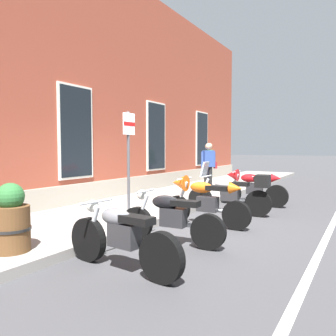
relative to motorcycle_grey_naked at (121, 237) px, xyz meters
name	(u,v)px	position (x,y,z in m)	size (l,w,h in m)	color
ground_plane	(171,221)	(2.99, 0.97, -0.47)	(140.00, 140.00, 0.00)	#38383A
sidewalk	(119,212)	(2.99, 2.46, -0.39)	(29.91, 2.98, 0.16)	gray
lane_stripe	(324,241)	(2.99, -2.23, -0.47)	(29.91, 0.12, 0.01)	silver
brick_pub_facade	(14,87)	(2.99, 6.53, 3.08)	(23.91, 5.27, 7.12)	brown
motorcycle_grey_naked	(121,237)	(0.00, 0.00, 0.00)	(0.62, 2.03, 0.93)	black
motorcycle_black_naked	(170,218)	(1.44, 0.07, -0.01)	(0.62, 1.99, 0.92)	black
motorcycle_orange_sport	(202,199)	(3.00, 0.19, 0.11)	(0.62, 2.00, 1.08)	black
motorcycle_silver_touring	(233,193)	(4.51, 0.05, 0.08)	(0.62, 2.17, 1.32)	black
motorcycle_red_sport	(250,186)	(6.05, 0.07, 0.10)	(0.62, 1.99, 1.05)	black
pedestrian_blue_top	(208,164)	(7.55, 2.07, 0.63)	(0.60, 0.43, 1.68)	black
pedestrian_striped_shirt	(209,162)	(8.50, 2.46, 0.64)	(0.55, 0.49, 1.70)	#1E1E4C
parking_sign	(129,150)	(2.00, 1.40, 1.16)	(0.36, 0.07, 2.26)	#4C4C51
barrel_planter	(11,221)	(-0.54, 1.61, 0.14)	(0.56, 0.56, 1.01)	brown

